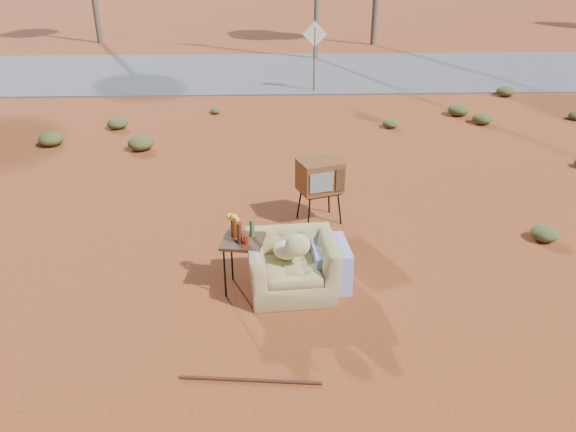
{
  "coord_description": "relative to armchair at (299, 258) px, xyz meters",
  "views": [
    {
      "loc": [
        0.0,
        -6.16,
        4.44
      ],
      "look_at": [
        0.27,
        1.22,
        0.8
      ],
      "focal_mm": 35.0,
      "sensor_mm": 36.0,
      "label": 1
    }
  ],
  "objects": [
    {
      "name": "ground",
      "position": [
        -0.39,
        -0.53,
        -0.49
      ],
      "size": [
        140.0,
        140.0,
        0.0
      ],
      "primitive_type": "plane",
      "color": "brown",
      "rests_on": "ground"
    },
    {
      "name": "highway",
      "position": [
        -0.39,
        14.47,
        -0.47
      ],
      "size": [
        140.0,
        7.0,
        0.04
      ],
      "primitive_type": "cube",
      "color": "#565659",
      "rests_on": "ground"
    },
    {
      "name": "armchair",
      "position": [
        0.0,
        0.0,
        0.0
      ],
      "size": [
        1.47,
        1.01,
        1.06
      ],
      "rotation": [
        0.0,
        0.0,
        0.08
      ],
      "color": "#9C8C55",
      "rests_on": "ground"
    },
    {
      "name": "tv_unit",
      "position": [
        0.47,
        2.1,
        0.34
      ],
      "size": [
        0.83,
        0.74,
        1.12
      ],
      "rotation": [
        0.0,
        0.0,
        0.33
      ],
      "color": "black",
      "rests_on": "ground"
    },
    {
      "name": "side_table",
      "position": [
        -0.8,
        0.05,
        0.32
      ],
      "size": [
        0.63,
        0.63,
        1.1
      ],
      "rotation": [
        0.0,
        0.0,
        -0.16
      ],
      "color": "#3D2516",
      "rests_on": "ground"
    },
    {
      "name": "rusty_bar",
      "position": [
        -0.64,
        -1.86,
        -0.47
      ],
      "size": [
        1.6,
        0.2,
        0.04
      ],
      "primitive_type": "cylinder",
      "rotation": [
        0.0,
        1.57,
        -0.1
      ],
      "color": "#522616",
      "rests_on": "ground"
    },
    {
      "name": "road_sign",
      "position": [
        1.11,
        11.47,
        1.01
      ],
      "size": [
        0.78,
        0.06,
        2.19
      ],
      "color": "brown",
      "rests_on": "ground"
    },
    {
      "name": "scrub_patch",
      "position": [
        -1.22,
        3.88,
        -0.35
      ],
      "size": [
        17.49,
        8.07,
        0.33
      ],
      "color": "#414D21",
      "rests_on": "ground"
    }
  ]
}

